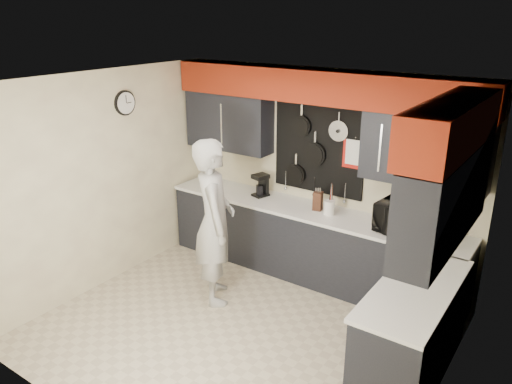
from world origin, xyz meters
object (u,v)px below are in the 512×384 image
Objects in this scene: person at (214,222)px; utensil_crock at (329,207)px; coffee_maker at (262,184)px; knife_block at (318,201)px; microwave at (405,219)px.

utensil_crock is at bearing -83.03° from person.
coffee_maker reaches higher than utensil_crock.
knife_block reaches higher than utensil_crock.
utensil_crock is at bearing 12.51° from coffee_maker.
microwave is 1.96m from coffee_maker.
microwave reaches higher than knife_block.
utensil_crock is 1.40m from person.
knife_block is at bearing -76.01° from person.
coffee_maker is (-1.03, 0.07, 0.07)m from utensil_crock.
knife_block is at bearing -176.48° from microwave.
coffee_maker is (-1.96, 0.11, -0.01)m from microwave.
utensil_crock is (-0.93, 0.03, -0.08)m from microwave.
microwave is at bearing -2.08° from utensil_crock.
utensil_crock is 1.03m from coffee_maker.
microwave is 0.94m from utensil_crock.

